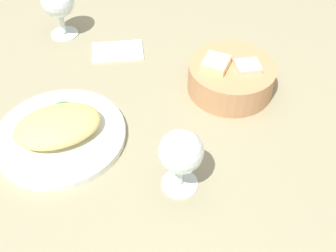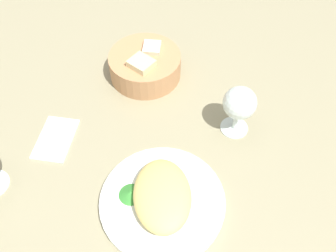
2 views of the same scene
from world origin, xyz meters
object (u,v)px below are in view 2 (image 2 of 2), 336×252
plate (162,202)px  folded_napkin (55,138)px  bread_basket (145,65)px  wine_glass_near (239,105)px

plate → folded_napkin: (7.60, 25.60, -0.30)cm
plate → bread_basket: bearing=23.7°
wine_glass_near → folded_napkin: bearing=110.8°
wine_glass_near → folded_napkin: 38.35cm
folded_napkin → plate: bearing=-113.7°
plate → wine_glass_near: (20.98, -9.61, 6.91)cm
bread_basket → wine_glass_near: wine_glass_near is taller
bread_basket → folded_napkin: size_ratio=1.52×
plate → folded_napkin: plate is taller
wine_glass_near → plate: bearing=155.4°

